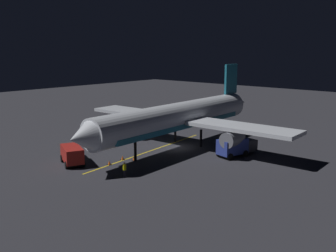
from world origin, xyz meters
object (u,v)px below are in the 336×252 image
Objects in this scene: baggage_truck at (71,154)px; catering_truck at (236,147)px; ground_crew_worker at (125,170)px; traffic_cone_under_wing at (109,163)px; airliner at (180,117)px; traffic_cone_near_right at (134,158)px; traffic_cone_near_left at (123,158)px.

baggage_truck is 1.08× the size of catering_truck.
traffic_cone_under_wing is at bearing -21.34° from ground_crew_worker.
airliner is 22.21× the size of ground_crew_worker.
ground_crew_worker reaches higher than traffic_cone_under_wing.
traffic_cone_near_right is at bearing -104.64° from traffic_cone_under_wing.
baggage_truck is 3.77× the size of ground_crew_worker.
traffic_cone_near_left is 1.00× the size of traffic_cone_near_right.
airliner is 6.35× the size of catering_truck.
traffic_cone_under_wing is (-4.17, -2.65, -0.93)m from baggage_truck.
baggage_truck is at bearing 54.47° from traffic_cone_near_left.
ground_crew_worker is at bearing 158.66° from traffic_cone_under_wing.
traffic_cone_near_right is 3.45m from traffic_cone_under_wing.
airliner is 15.48m from ground_crew_worker.
ground_crew_worker is 7.06m from traffic_cone_near_left.
baggage_truck is 6.48m from traffic_cone_near_left.
traffic_cone_near_left is at bearing -39.86° from ground_crew_worker.
traffic_cone_under_wing is at bearing 55.25° from catering_truck.
traffic_cone_near_right is at bearing -149.77° from traffic_cone_near_left.
airliner reaches higher than baggage_truck.
ground_crew_worker is at bearing -175.53° from baggage_truck.
traffic_cone_near_right is at bearing 50.23° from catering_truck.
traffic_cone_near_left is at bearing -125.53° from baggage_truck.
airliner is at bearing -93.69° from traffic_cone_under_wing.
ground_crew_worker is at bearing 140.14° from traffic_cone_near_left.
traffic_cone_near_right is at bearing 90.39° from airliner.
baggage_truck is (4.98, 15.22, -3.17)m from airliner.
traffic_cone_near_left is (5.40, -4.51, -0.64)m from ground_crew_worker.
traffic_cone_near_right is (-0.06, 9.23, -4.11)m from airliner.
traffic_cone_near_right is (-1.32, -0.77, 0.00)m from traffic_cone_near_left.
traffic_cone_under_wing is at bearing 99.81° from traffic_cone_near_left.
catering_truck reaches higher than traffic_cone_under_wing.
baggage_truck is 9.16m from ground_crew_worker.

